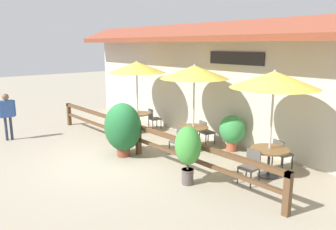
% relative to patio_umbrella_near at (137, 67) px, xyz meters
% --- Properties ---
extents(ground_plane, '(60.00, 60.00, 0.00)m').
position_rel_patio_umbrella_near_xyz_m(ground_plane, '(2.26, -2.65, -2.57)').
color(ground_plane, '#9E937F').
extents(building_facade, '(14.28, 1.49, 4.23)m').
position_rel_patio_umbrella_near_xyz_m(building_facade, '(2.26, 1.45, -0.41)').
color(building_facade, '#BCB7A8').
rests_on(building_facade, ground).
extents(patio_railing, '(10.40, 0.14, 0.95)m').
position_rel_patio_umbrella_near_xyz_m(patio_railing, '(2.26, -1.60, -1.88)').
color(patio_railing, brown).
rests_on(patio_railing, ground).
extents(patio_umbrella_near, '(2.23, 2.23, 2.83)m').
position_rel_patio_umbrella_near_xyz_m(patio_umbrella_near, '(0.00, 0.00, 0.00)').
color(patio_umbrella_near, '#B7B2A8').
rests_on(patio_umbrella_near, ground).
extents(dining_table_near, '(1.00, 1.00, 0.76)m').
position_rel_patio_umbrella_near_xyz_m(dining_table_near, '(-0.00, 0.00, -1.96)').
color(dining_table_near, brown).
rests_on(dining_table_near, ground).
extents(chair_near_streetside, '(0.49, 0.49, 0.84)m').
position_rel_patio_umbrella_near_xyz_m(chair_near_streetside, '(0.01, -0.75, -2.10)').
color(chair_near_streetside, '#514C47').
rests_on(chair_near_streetside, ground).
extents(chair_near_wallside, '(0.50, 0.50, 0.84)m').
position_rel_patio_umbrella_near_xyz_m(chair_near_wallside, '(0.06, 0.75, -2.10)').
color(chair_near_wallside, '#514C47').
rests_on(chair_near_wallside, ground).
extents(patio_umbrella_middle, '(2.23, 2.23, 2.83)m').
position_rel_patio_umbrella_near_xyz_m(patio_umbrella_middle, '(3.03, 0.10, 0.00)').
color(patio_umbrella_middle, '#B7B2A8').
rests_on(patio_umbrella_middle, ground).
extents(dining_table_middle, '(1.00, 1.00, 0.76)m').
position_rel_patio_umbrella_near_xyz_m(dining_table_middle, '(3.03, 0.10, -1.96)').
color(dining_table_middle, brown).
rests_on(dining_table_middle, ground).
extents(chair_middle_streetside, '(0.47, 0.47, 0.84)m').
position_rel_patio_umbrella_near_xyz_m(chair_middle_streetside, '(3.09, -0.60, -2.10)').
color(chair_middle_streetside, '#514C47').
rests_on(chair_middle_streetside, ground).
extents(chair_middle_wallside, '(0.49, 0.49, 0.84)m').
position_rel_patio_umbrella_near_xyz_m(chair_middle_wallside, '(2.95, 0.80, -2.10)').
color(chair_middle_wallside, '#514C47').
rests_on(chair_middle_wallside, ground).
extents(patio_umbrella_far, '(2.23, 2.23, 2.83)m').
position_rel_patio_umbrella_near_xyz_m(patio_umbrella_far, '(5.99, -0.05, 0.00)').
color(patio_umbrella_far, '#B7B2A8').
rests_on(patio_umbrella_far, ground).
extents(dining_table_far, '(1.00, 1.00, 0.76)m').
position_rel_patio_umbrella_near_xyz_m(dining_table_far, '(5.99, -0.05, -1.96)').
color(dining_table_far, brown).
rests_on(dining_table_far, ground).
extents(chair_far_streetside, '(0.44, 0.44, 0.84)m').
position_rel_patio_umbrella_near_xyz_m(chair_far_streetside, '(5.93, -0.79, -2.10)').
color(chair_far_streetside, '#514C47').
rests_on(chair_far_streetside, ground).
extents(chair_far_wallside, '(0.50, 0.50, 0.84)m').
position_rel_patio_umbrella_near_xyz_m(chair_far_wallside, '(5.92, 0.68, -2.10)').
color(chair_far_wallside, '#514C47').
rests_on(chair_far_wallside, ground).
extents(potted_plant_small_flowering, '(0.69, 0.62, 1.50)m').
position_rel_patio_umbrella_near_xyz_m(potted_plant_small_flowering, '(4.95, -2.04, -1.63)').
color(potted_plant_small_flowering, '#564C47').
rests_on(potted_plant_small_flowering, ground).
extents(potted_plant_broad_leaf, '(1.22, 1.10, 1.69)m').
position_rel_patio_umbrella_near_xyz_m(potted_plant_broad_leaf, '(2.11, -2.07, -1.65)').
color(potted_plant_broad_leaf, brown).
rests_on(potted_plant_broad_leaf, ground).
extents(potted_plant_entrance_palm, '(0.87, 0.78, 1.20)m').
position_rel_patio_umbrella_near_xyz_m(potted_plant_entrance_palm, '(4.01, 0.90, -1.88)').
color(potted_plant_entrance_palm, '#9E4C33').
rests_on(potted_plant_entrance_palm, ground).
extents(pedestrian, '(0.25, 0.60, 1.72)m').
position_rel_patio_umbrella_near_xyz_m(pedestrian, '(-2.13, -4.27, -1.47)').
color(pedestrian, '#2D334C').
rests_on(pedestrian, ground).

